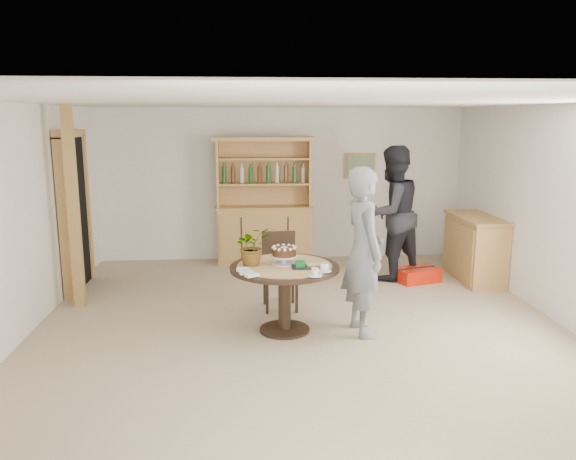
{
  "coord_description": "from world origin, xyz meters",
  "views": [
    {
      "loc": [
        -0.6,
        -5.75,
        2.35
      ],
      "look_at": [
        -0.11,
        0.66,
        1.05
      ],
      "focal_mm": 35.0,
      "sensor_mm": 36.0,
      "label": 1
    }
  ],
  "objects_px": {
    "sideboard": "(475,248)",
    "dining_chair": "(280,265)",
    "dining_table": "(285,279)",
    "teen_boy": "(363,252)",
    "red_suitcase": "(417,275)",
    "adult_person": "(392,213)",
    "hutch": "(264,221)"
  },
  "relations": [
    {
      "from": "sideboard",
      "to": "dining_table",
      "type": "relative_size",
      "value": 1.05
    },
    {
      "from": "dining_chair",
      "to": "adult_person",
      "type": "relative_size",
      "value": 0.48
    },
    {
      "from": "sideboard",
      "to": "dining_chair",
      "type": "relative_size",
      "value": 1.33
    },
    {
      "from": "dining_chair",
      "to": "adult_person",
      "type": "xyz_separation_m",
      "value": [
        1.7,
        1.13,
        0.44
      ]
    },
    {
      "from": "sideboard",
      "to": "adult_person",
      "type": "xyz_separation_m",
      "value": [
        -1.23,
        0.13,
        0.5
      ]
    },
    {
      "from": "hutch",
      "to": "dining_chair",
      "type": "xyz_separation_m",
      "value": [
        0.11,
        -2.24,
        -0.15
      ]
    },
    {
      "from": "red_suitcase",
      "to": "sideboard",
      "type": "bearing_deg",
      "value": -13.54
    },
    {
      "from": "hutch",
      "to": "adult_person",
      "type": "height_order",
      "value": "hutch"
    },
    {
      "from": "sideboard",
      "to": "hutch",
      "type": "bearing_deg",
      "value": 157.79
    },
    {
      "from": "dining_table",
      "to": "adult_person",
      "type": "height_order",
      "value": "adult_person"
    },
    {
      "from": "hutch",
      "to": "red_suitcase",
      "type": "height_order",
      "value": "hutch"
    },
    {
      "from": "hutch",
      "to": "adult_person",
      "type": "relative_size",
      "value": 1.04
    },
    {
      "from": "hutch",
      "to": "sideboard",
      "type": "bearing_deg",
      "value": -22.21
    },
    {
      "from": "red_suitcase",
      "to": "teen_boy",
      "type": "bearing_deg",
      "value": -140.28
    },
    {
      "from": "dining_table",
      "to": "dining_chair",
      "type": "bearing_deg",
      "value": 90.25
    },
    {
      "from": "dining_table",
      "to": "red_suitcase",
      "type": "distance_m",
      "value": 2.76
    },
    {
      "from": "hutch",
      "to": "dining_table",
      "type": "distance_m",
      "value": 3.08
    },
    {
      "from": "dining_chair",
      "to": "teen_boy",
      "type": "height_order",
      "value": "teen_boy"
    },
    {
      "from": "dining_table",
      "to": "teen_boy",
      "type": "distance_m",
      "value": 0.91
    },
    {
      "from": "hutch",
      "to": "sideboard",
      "type": "relative_size",
      "value": 1.62
    },
    {
      "from": "adult_person",
      "to": "red_suitcase",
      "type": "bearing_deg",
      "value": 124.82
    },
    {
      "from": "dining_table",
      "to": "teen_boy",
      "type": "bearing_deg",
      "value": -6.71
    },
    {
      "from": "dining_table",
      "to": "adult_person",
      "type": "bearing_deg",
      "value": 49.11
    },
    {
      "from": "sideboard",
      "to": "teen_boy",
      "type": "bearing_deg",
      "value": -137.03
    },
    {
      "from": "teen_boy",
      "to": "dining_table",
      "type": "bearing_deg",
      "value": 74.47
    },
    {
      "from": "sideboard",
      "to": "red_suitcase",
      "type": "xyz_separation_m",
      "value": [
        -0.87,
        -0.06,
        -0.37
      ]
    },
    {
      "from": "hutch",
      "to": "teen_boy",
      "type": "distance_m",
      "value": 3.33
    },
    {
      "from": "hutch",
      "to": "dining_table",
      "type": "relative_size",
      "value": 1.7
    },
    {
      "from": "hutch",
      "to": "sideboard",
      "type": "height_order",
      "value": "hutch"
    },
    {
      "from": "red_suitcase",
      "to": "hutch",
      "type": "bearing_deg",
      "value": 131.68
    },
    {
      "from": "dining_chair",
      "to": "sideboard",
      "type": "bearing_deg",
      "value": 16.3
    },
    {
      "from": "sideboard",
      "to": "dining_table",
      "type": "height_order",
      "value": "sideboard"
    }
  ]
}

